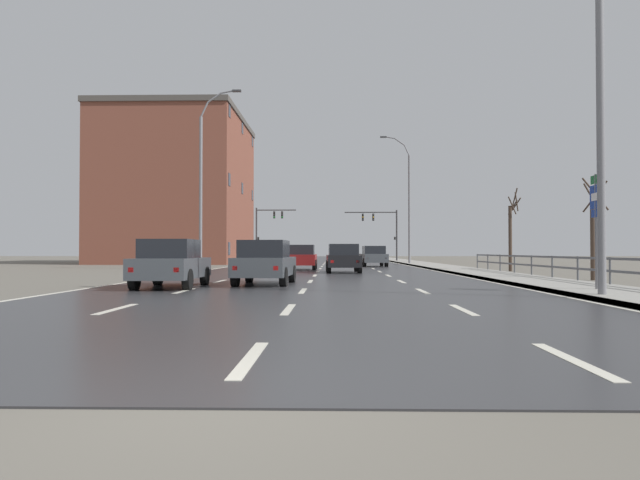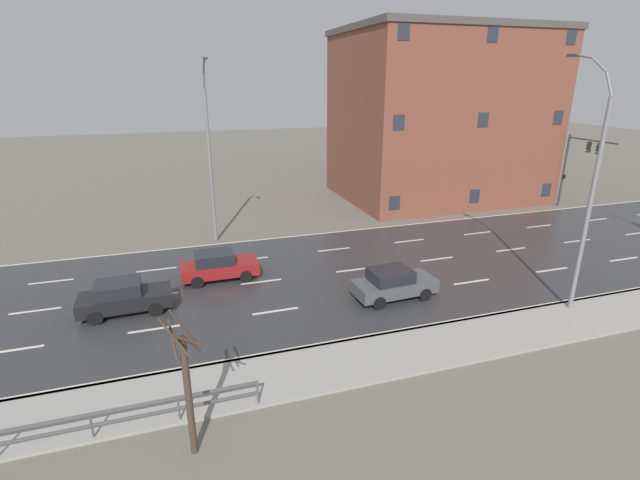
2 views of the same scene
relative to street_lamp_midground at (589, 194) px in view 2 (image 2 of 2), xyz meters
name	(u,v)px [view 2 (image 2 of 2)]	position (x,y,z in m)	size (l,w,h in m)	color
ground_plane	(476,255)	(-7.44, 0.27, -5.64)	(160.00, 160.00, 0.12)	#666056
road_asphalt_strip	(622,235)	(-7.44, 12.26, -5.57)	(14.00, 120.00, 0.03)	#303033
street_lamp_midground	(589,194)	(0.00, 0.00, 0.00)	(2.67, 0.24, 11.44)	slate
street_lamp_left_bank	(210,158)	(-14.87, -14.95, 0.05)	(2.68, 0.24, 11.54)	slate
traffic_signal_left	(577,160)	(-14.24, 14.22, -1.43)	(4.58, 0.36, 6.08)	#38383A
car_far_left	(124,297)	(-6.02, -20.04, -4.78)	(1.95, 4.16, 1.57)	black
car_near_left	(218,265)	(-8.54, -15.45, -4.78)	(1.85, 4.11, 1.57)	maroon
car_mid_centre	(393,283)	(-3.52, -7.45, -4.78)	(2.02, 4.19, 1.57)	#474C51
brick_building	(439,116)	(-21.99, 5.83, 1.68)	(12.91, 17.11, 14.51)	brown
bare_tree_mid	(188,388)	(3.86, -17.50, -3.34)	(0.79, 1.16, 4.89)	#423328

